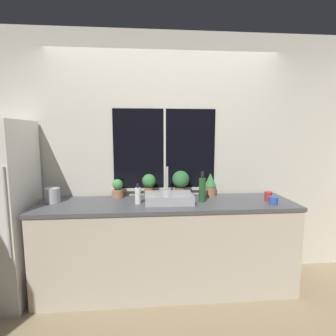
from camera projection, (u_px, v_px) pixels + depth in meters
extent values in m
plane|color=#937F60|center=(170.00, 306.00, 2.46)|extent=(14.00, 14.00, 0.00)
cube|color=beige|center=(164.00, 157.00, 2.96)|extent=(8.00, 0.06, 2.70)
cube|color=black|center=(165.00, 149.00, 2.92)|extent=(1.13, 0.01, 0.88)
cube|color=beige|center=(165.00, 149.00, 2.91)|extent=(0.02, 0.01, 0.88)
cube|color=beige|center=(165.00, 189.00, 2.97)|extent=(1.19, 0.04, 0.03)
cube|color=beige|center=(307.00, 151.00, 3.96)|extent=(0.06, 7.00, 2.70)
cube|color=beige|center=(167.00, 247.00, 2.71)|extent=(2.55, 0.62, 0.89)
cube|color=#4C4C51|center=(167.00, 204.00, 2.65)|extent=(2.58, 0.64, 0.03)
cylinder|color=silver|center=(7.00, 213.00, 2.17)|extent=(0.02, 0.02, 0.78)
cube|color=#ADADB2|center=(169.00, 198.00, 2.64)|extent=(0.47, 0.32, 0.09)
cylinder|color=#B7B7BC|center=(167.00, 196.00, 2.83)|extent=(0.04, 0.04, 0.03)
cylinder|color=#B7B7BC|center=(167.00, 181.00, 2.81)|extent=(0.02, 0.02, 0.31)
cylinder|color=#9E6B4C|center=(118.00, 194.00, 2.83)|extent=(0.12, 0.12, 0.09)
sphere|color=#478E4C|center=(118.00, 184.00, 2.82)|extent=(0.11, 0.11, 0.11)
cylinder|color=#9E6B4C|center=(149.00, 192.00, 2.86)|extent=(0.10, 0.10, 0.11)
sphere|color=#387A3D|center=(149.00, 181.00, 2.84)|extent=(0.15, 0.15, 0.15)
cylinder|color=#9E6B4C|center=(181.00, 192.00, 2.89)|extent=(0.10, 0.10, 0.10)
sphere|color=#2D6638|center=(181.00, 179.00, 2.87)|extent=(0.19, 0.19, 0.19)
cylinder|color=#9E6B4C|center=(210.00, 191.00, 2.92)|extent=(0.13, 0.13, 0.11)
cone|color=#387A3D|center=(210.00, 180.00, 2.90)|extent=(0.14, 0.14, 0.15)
cylinder|color=white|center=(138.00, 196.00, 2.58)|extent=(0.06, 0.06, 0.16)
cylinder|color=black|center=(138.00, 186.00, 2.57)|extent=(0.03, 0.03, 0.05)
cylinder|color=#235128|center=(202.00, 190.00, 2.66)|extent=(0.07, 0.07, 0.24)
cylinder|color=black|center=(202.00, 175.00, 2.63)|extent=(0.03, 0.03, 0.07)
cylinder|color=#3351AD|center=(273.00, 200.00, 2.57)|extent=(0.09, 0.09, 0.08)
cylinder|color=#B72D28|center=(268.00, 196.00, 2.69)|extent=(0.08, 0.08, 0.10)
cylinder|color=#B2B2B7|center=(53.00, 195.00, 2.63)|extent=(0.14, 0.14, 0.15)
cone|color=#B2B2B7|center=(52.00, 187.00, 2.62)|extent=(0.12, 0.12, 0.02)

